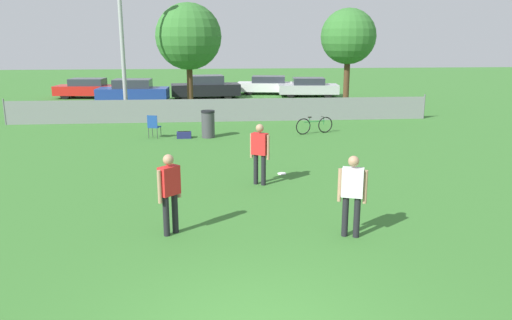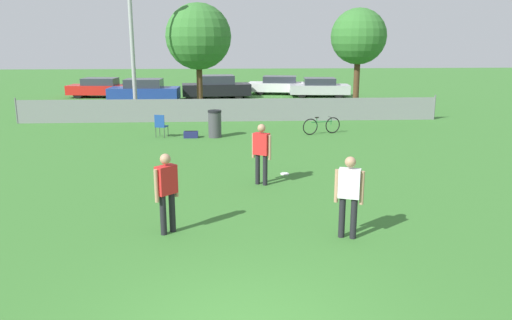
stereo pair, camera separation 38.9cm
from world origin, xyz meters
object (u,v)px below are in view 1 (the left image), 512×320
at_px(tree_near_pole, 188,37).
at_px(folding_chair_sideline, 154,125).
at_px(frisbee_disc, 282,174).
at_px(trash_bin, 208,124).
at_px(player_receiver_white, 352,190).
at_px(light_pole, 121,22).
at_px(bicycle_sideline, 314,125).
at_px(parked_car_red, 88,88).
at_px(parked_car_silver, 308,87).
at_px(parked_car_white, 269,85).
at_px(gear_bag_sideline, 184,135).
at_px(player_defender_red, 260,150).
at_px(player_thrower_red, 169,188).
at_px(parked_car_dark, 205,87).
at_px(tree_far_right, 348,37).
at_px(parked_car_blue, 133,91).

xyz_separation_m(tree_near_pole, folding_chair_sideline, (-1.21, -7.58, -3.46)).
relative_size(frisbee_disc, trash_bin, 0.24).
height_order(player_receiver_white, folding_chair_sideline, player_receiver_white).
distance_m(light_pole, trash_bin, 7.85).
height_order(folding_chair_sideline, bicycle_sideline, folding_chair_sideline).
xyz_separation_m(tree_near_pole, bicycle_sideline, (5.45, -7.24, -3.63)).
xyz_separation_m(parked_car_red, parked_car_silver, (14.86, -0.55, -0.01)).
bearing_deg(parked_car_white, gear_bag_sideline, -99.32).
relative_size(player_defender_red, parked_car_white, 0.36).
bearing_deg(player_defender_red, player_thrower_red, -90.89).
xyz_separation_m(trash_bin, parked_car_dark, (-0.20, 13.68, 0.16)).
bearing_deg(parked_car_white, parked_car_silver, -24.77).
relative_size(bicycle_sideline, parked_car_silver, 0.40).
relative_size(bicycle_sideline, parked_car_dark, 0.36).
bearing_deg(trash_bin, parked_car_dark, 90.82).
bearing_deg(trash_bin, tree_near_pole, 97.29).
bearing_deg(tree_far_right, parked_car_silver, 96.02).
distance_m(tree_near_pole, frisbee_disc, 14.41).
bearing_deg(parked_car_red, bicycle_sideline, -43.41).
relative_size(tree_far_right, frisbee_disc, 20.94).
height_order(parked_car_blue, parked_car_silver, parked_car_blue).
relative_size(frisbee_disc, bicycle_sideline, 0.16).
bearing_deg(gear_bag_sideline, parked_car_white, 71.44).
height_order(player_receiver_white, player_defender_red, same).
xyz_separation_m(folding_chair_sideline, parked_car_red, (-5.85, 14.38, 0.12)).
xyz_separation_m(player_receiver_white, player_thrower_red, (-3.65, 0.47, 0.00)).
bearing_deg(parked_car_dark, player_thrower_red, -96.91).
bearing_deg(gear_bag_sideline, parked_car_silver, 60.80).
bearing_deg(parked_car_silver, light_pole, -136.70).
relative_size(tree_near_pole, player_defender_red, 3.41).
height_order(light_pole, parked_car_white, light_pole).
bearing_deg(player_receiver_white, tree_near_pole, 121.99).
bearing_deg(parked_car_white, folding_chair_sideline, -103.38).
height_order(frisbee_disc, parked_car_blue, parked_car_blue).
bearing_deg(bicycle_sideline, tree_near_pole, 109.32).
relative_size(frisbee_disc, parked_car_dark, 0.06).
xyz_separation_m(tree_far_right, parked_car_dark, (-7.76, 6.74, -3.27)).
xyz_separation_m(tree_near_pole, tree_far_right, (8.54, -0.73, -0.00)).
bearing_deg(player_receiver_white, gear_bag_sideline, 130.06).
relative_size(tree_far_right, parked_car_dark, 1.18).
height_order(bicycle_sideline, gear_bag_sideline, bicycle_sideline).
xyz_separation_m(frisbee_disc, gear_bag_sideline, (-3.17, 5.77, 0.12)).
bearing_deg(player_defender_red, parked_car_blue, 139.91).
xyz_separation_m(light_pole, parked_car_blue, (-0.62, 6.59, -4.00)).
bearing_deg(parked_car_blue, tree_far_right, -19.56).
bearing_deg(player_defender_red, folding_chair_sideline, 149.32).
bearing_deg(tree_near_pole, frisbee_disc, -76.77).
bearing_deg(bicycle_sideline, light_pole, 132.82).
distance_m(tree_near_pole, gear_bag_sideline, 8.63).
height_order(parked_car_dark, parked_car_white, parked_car_dark).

